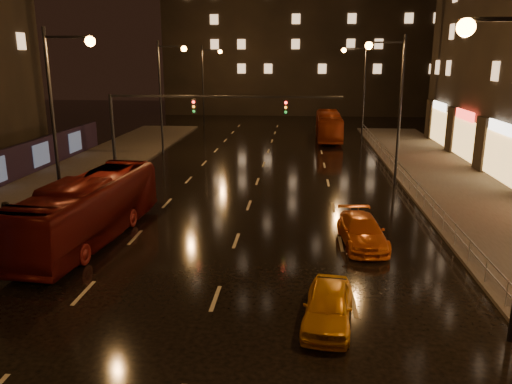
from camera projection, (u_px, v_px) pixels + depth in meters
ground at (255, 188)px, 33.64m from camera, size 140.00×140.00×0.00m
sidewalk_left at (24, 203)px, 29.97m from camera, size 7.00×70.00×0.15m
sidewalk_right at (489, 215)px, 27.66m from camera, size 7.00×70.00×0.15m
traffic_signal at (179, 117)px, 32.85m from camera, size 15.31×0.32×6.20m
railing_right at (417, 186)px, 30.62m from camera, size 0.05×56.00×1.00m
bus_red at (89, 209)px, 23.76m from camera, size 3.44×11.23×3.08m
bus_curb at (329, 126)px, 53.59m from camera, size 2.53×10.55×2.93m
taxi_near at (328, 306)px, 16.34m from camera, size 2.00×4.00×1.31m
taxi_far at (362, 231)px, 23.34m from camera, size 2.26×4.75×1.34m
pedestrian_b at (8, 219)px, 24.01m from camera, size 0.68×0.86×1.73m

